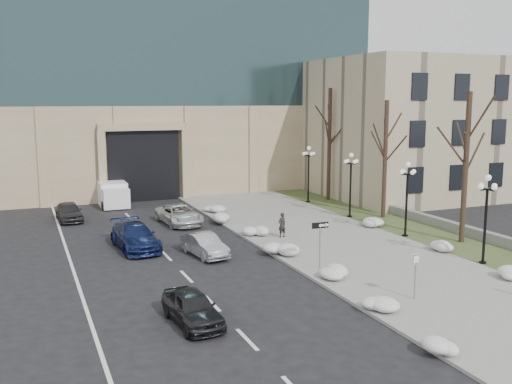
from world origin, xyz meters
TOP-DOWN VIEW (x-y plane):
  - ground at (0.00, 0.00)m, footprint 160.00×160.00m
  - sidewalk at (3.50, 14.00)m, footprint 9.00×40.00m
  - curb at (-1.00, 14.00)m, footprint 0.30×40.00m
  - grass_strip at (10.00, 14.00)m, footprint 4.00×40.00m
  - stone_wall at (12.00, 16.00)m, footprint 0.50×30.00m
  - classical_building at (22.00, 27.98)m, footprint 22.00×18.12m
  - car_a at (-7.89, 4.18)m, footprint 1.83×3.90m
  - car_b at (-4.56, 13.23)m, footprint 1.90×3.92m
  - car_c at (-7.80, 16.17)m, footprint 2.41×5.17m
  - car_d at (-3.71, 21.72)m, footprint 2.61×4.97m
  - car_e at (-10.66, 25.84)m, footprint 1.80×4.02m
  - pedestrian at (1.03, 15.13)m, footprint 0.63×0.49m
  - box_truck at (-6.85, 31.33)m, footprint 2.24×6.09m
  - one_way_sign at (0.10, 8.34)m, footprint 0.93×0.26m
  - keep_sign at (1.54, 2.92)m, footprint 0.45×0.09m
  - snow_clump_a at (-0.79, -1.95)m, footprint 1.10×1.60m
  - snow_clump_b at (-0.42, 2.57)m, footprint 1.10×1.60m
  - snow_clump_c at (-0.35, 6.65)m, footprint 1.10×1.60m
  - snow_clump_d at (-0.75, 11.66)m, footprint 1.10×1.60m
  - snow_clump_e at (-0.32, 16.02)m, footprint 1.10×1.60m
  - snow_clump_f at (-0.77, 20.67)m, footprint 1.10×1.60m
  - snow_clump_g at (-0.37, 24.46)m, footprint 1.10×1.60m
  - snow_clump_i at (7.72, 8.67)m, footprint 1.10×1.60m
  - snow_clump_j at (7.85, 15.26)m, footprint 1.10×1.60m
  - lamppost_a at (8.30, 6.00)m, footprint 1.18×1.18m
  - lamppost_b at (8.30, 12.50)m, footprint 1.18×1.18m
  - lamppost_c at (8.30, 19.00)m, footprint 1.18×1.18m
  - lamppost_d at (8.30, 25.50)m, footprint 1.18×1.18m
  - tree_near at (10.50, 10.00)m, footprint 3.20×3.20m
  - tree_mid at (10.50, 18.00)m, footprint 3.20×3.20m
  - tree_far at (10.50, 26.00)m, footprint 3.20×3.20m

SIDE VIEW (x-z plane):
  - ground at x=0.00m, z-range 0.00..0.00m
  - grass_strip at x=10.00m, z-range 0.00..0.10m
  - sidewalk at x=3.50m, z-range 0.00..0.12m
  - curb at x=-1.00m, z-range 0.00..0.14m
  - snow_clump_a at x=-0.79m, z-range 0.12..0.48m
  - snow_clump_b at x=-0.42m, z-range 0.12..0.48m
  - snow_clump_c at x=-0.35m, z-range 0.12..0.48m
  - snow_clump_d at x=-0.75m, z-range 0.12..0.48m
  - snow_clump_e at x=-0.32m, z-range 0.12..0.48m
  - snow_clump_f at x=-0.77m, z-range 0.12..0.48m
  - snow_clump_g at x=-0.37m, z-range 0.12..0.48m
  - snow_clump_i at x=7.72m, z-range 0.12..0.48m
  - snow_clump_j at x=7.85m, z-range 0.12..0.48m
  - stone_wall at x=12.00m, z-range 0.00..0.70m
  - car_b at x=-4.56m, z-range 0.00..1.24m
  - car_a at x=-7.89m, z-range 0.00..1.29m
  - car_d at x=-3.71m, z-range 0.00..1.34m
  - car_e at x=-10.66m, z-range 0.00..1.34m
  - car_c at x=-7.80m, z-range 0.00..1.46m
  - pedestrian at x=1.03m, z-range 0.12..1.66m
  - box_truck at x=-6.85m, z-range -0.03..1.89m
  - keep_sign at x=1.54m, z-range 0.49..2.58m
  - one_way_sign at x=0.10m, z-range 0.81..3.31m
  - lamppost_a at x=8.30m, z-range 0.69..5.45m
  - lamppost_b at x=8.30m, z-range 0.69..5.45m
  - lamppost_c at x=8.30m, z-range 0.69..5.45m
  - lamppost_d at x=8.30m, z-range 0.69..5.45m
  - tree_mid at x=10.50m, z-range 1.25..9.75m
  - tree_near at x=10.50m, z-range 1.33..10.33m
  - classical_building at x=22.00m, z-range 0.00..12.00m
  - tree_far at x=10.50m, z-range 1.40..10.90m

